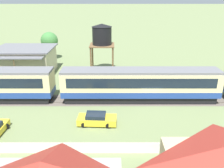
% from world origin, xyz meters
% --- Properties ---
extents(ground_plane, '(600.00, 600.00, 0.00)m').
position_xyz_m(ground_plane, '(0.00, 0.00, 0.00)').
color(ground_plane, '#707F51').
extents(passenger_train, '(63.25, 3.10, 4.26)m').
position_xyz_m(passenger_train, '(-1.05, 0.62, 2.36)').
color(passenger_train, '#234293').
rests_on(passenger_train, ground_plane).
extents(railway_track, '(134.39, 3.60, 0.04)m').
position_xyz_m(railway_track, '(-1.47, 0.62, 0.01)').
color(railway_track, '#665B51').
rests_on(railway_track, ground_plane).
extents(station_building, '(9.90, 9.21, 4.52)m').
position_xyz_m(station_building, '(-20.03, 12.16, 2.29)').
color(station_building, beige).
rests_on(station_building, ground_plane).
extents(water_tower, '(4.18, 4.18, 8.56)m').
position_xyz_m(water_tower, '(-6.65, 12.32, 6.54)').
color(water_tower, brown).
rests_on(water_tower, ground_plane).
extents(picket_fence_front, '(47.00, 0.06, 1.05)m').
position_xyz_m(picket_fence_front, '(-13.40, -10.47, 0.53)').
color(picket_fence_front, white).
rests_on(picket_fence_front, ground_plane).
extents(parked_car_yellow_2, '(4.26, 1.97, 1.26)m').
position_xyz_m(parked_car_yellow_2, '(-6.58, -5.50, 0.61)').
color(parked_car_yellow_2, yellow).
rests_on(parked_car_yellow_2, ground_plane).
extents(yard_tree_0, '(3.54, 3.54, 5.77)m').
position_xyz_m(yard_tree_0, '(-18.08, 21.57, 3.98)').
color(yard_tree_0, '#4C3823').
rests_on(yard_tree_0, ground_plane).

